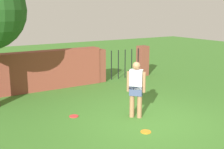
% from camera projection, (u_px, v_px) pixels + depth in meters
% --- Properties ---
extents(ground_plane, '(40.00, 40.00, 0.00)m').
position_uv_depth(ground_plane, '(150.00, 122.00, 8.13)').
color(ground_plane, '#3D7528').
extents(brick_wall, '(5.09, 0.50, 1.51)m').
position_uv_depth(brick_wall, '(39.00, 71.00, 11.19)').
color(brick_wall, brown).
rests_on(brick_wall, ground).
extents(person, '(0.41, 0.42, 1.62)m').
position_uv_depth(person, '(136.00, 87.00, 8.28)').
color(person, '#9E704C').
rests_on(person, ground).
extents(fence_gate, '(2.81, 0.44, 1.40)m').
position_uv_depth(fence_gate, '(122.00, 63.00, 13.20)').
color(fence_gate, brown).
rests_on(fence_gate, ground).
extents(frisbee_red, '(0.27, 0.27, 0.02)m').
position_uv_depth(frisbee_red, '(74.00, 116.00, 8.52)').
color(frisbee_red, red).
rests_on(frisbee_red, ground).
extents(frisbee_orange, '(0.27, 0.27, 0.02)m').
position_uv_depth(frisbee_orange, '(146.00, 132.00, 7.42)').
color(frisbee_orange, orange).
rests_on(frisbee_orange, ground).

